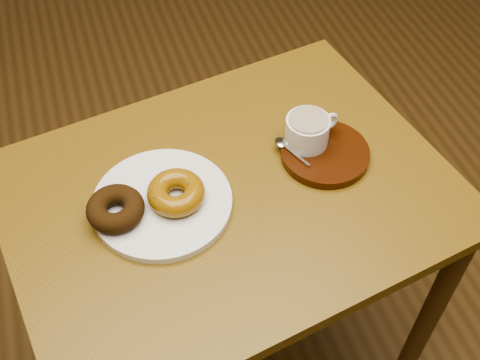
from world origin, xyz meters
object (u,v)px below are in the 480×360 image
object	(u,v)px
donut_plate	(162,203)
saucer	(325,153)
cafe_table	(230,228)
coffee_cup	(308,130)

from	to	relation	value
donut_plate	saucer	size ratio (longest dim) A/B	1.48
saucer	donut_plate	bearing A→B (deg)	-176.64
donut_plate	saucer	xyz separation A→B (m)	(0.32, 0.02, 0.00)
cafe_table	coffee_cup	world-z (taller)	coffee_cup
coffee_cup	donut_plate	bearing A→B (deg)	-179.89
donut_plate	saucer	bearing A→B (deg)	3.36
coffee_cup	cafe_table	bearing A→B (deg)	-172.17
cafe_table	donut_plate	xyz separation A→B (m)	(-0.12, 0.00, 0.12)
cafe_table	saucer	bearing A→B (deg)	-3.05
cafe_table	donut_plate	world-z (taller)	donut_plate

